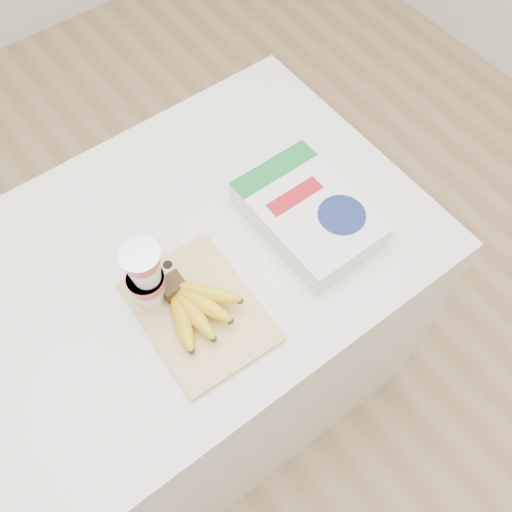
% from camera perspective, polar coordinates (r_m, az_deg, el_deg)
% --- Properties ---
extents(room, '(4.00, 4.00, 4.00)m').
position_cam_1_polar(room, '(0.84, -13.11, 17.29)').
color(room, tan).
rests_on(room, ground).
extents(table, '(1.13, 0.75, 0.85)m').
position_cam_1_polar(table, '(1.61, -6.57, -7.88)').
color(table, white).
rests_on(table, ground).
extents(cutting_board, '(0.23, 0.31, 0.01)m').
position_cam_1_polar(cutting_board, '(1.16, -5.69, -5.50)').
color(cutting_board, '#E6C97E').
rests_on(cutting_board, table).
extents(bananas, '(0.16, 0.17, 0.06)m').
position_cam_1_polar(bananas, '(1.13, -6.25, -4.91)').
color(bananas, '#382816').
rests_on(bananas, cutting_board).
extents(yogurt_stack, '(0.08, 0.08, 0.18)m').
position_cam_1_polar(yogurt_stack, '(1.09, -10.99, -1.97)').
color(yogurt_stack, white).
rests_on(yogurt_stack, cutting_board).
extents(cereal_box, '(0.21, 0.30, 0.07)m').
position_cam_1_polar(cereal_box, '(1.24, 5.27, 4.22)').
color(cereal_box, white).
rests_on(cereal_box, table).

